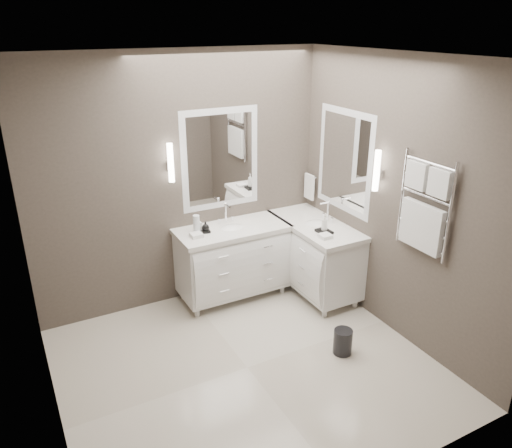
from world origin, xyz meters
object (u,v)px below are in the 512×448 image
vanity_back (233,257)px  waste_bin (343,342)px  vanity_right (314,253)px  towel_ladder (424,211)px

vanity_back → waste_bin: size_ratio=4.97×
vanity_back → vanity_right: same height
waste_bin → vanity_back: bearing=107.2°
towel_ladder → waste_bin: 1.43m
vanity_back → towel_ladder: (1.10, -1.63, 0.91)m
vanity_right → vanity_back: bearing=159.6°
towel_ladder → waste_bin: bearing=165.3°
vanity_back → towel_ladder: towel_ladder is taller
vanity_right → waste_bin: vanity_right is taller
towel_ladder → vanity_back: bearing=124.1°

